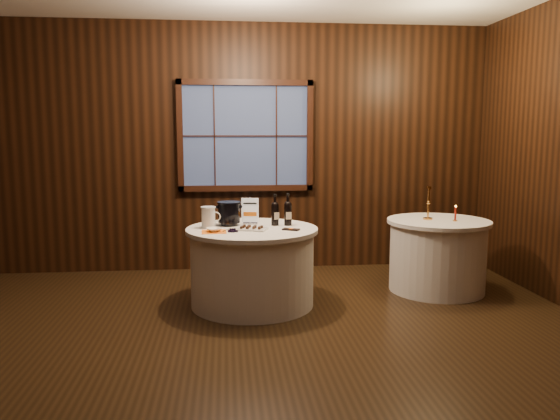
{
  "coord_description": "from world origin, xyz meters",
  "views": [
    {
      "loc": [
        -0.25,
        -4.22,
        1.68
      ],
      "look_at": [
        0.26,
        0.9,
        0.96
      ],
      "focal_mm": 35.0,
      "sensor_mm": 36.0,
      "label": 1
    }
  ],
  "objects": [
    {
      "name": "grape_bunch",
      "position": [
        -0.19,
        0.78,
        0.79
      ],
      "size": [
        0.16,
        0.07,
        0.04
      ],
      "rotation": [
        0.0,
        0.0,
        -0.17
      ],
      "color": "black",
      "rests_on": "main_table"
    },
    {
      "name": "port_bottle_right",
      "position": [
        0.36,
        1.11,
        0.91
      ],
      "size": [
        0.08,
        0.08,
        0.32
      ],
      "rotation": [
        0.0,
        0.0,
        0.1
      ],
      "color": "black",
      "rests_on": "main_table"
    },
    {
      "name": "ground",
      "position": [
        0.0,
        0.0,
        0.0
      ],
      "size": [
        6.0,
        6.0,
        0.0
      ],
      "primitive_type": "plane",
      "color": "black",
      "rests_on": "ground"
    },
    {
      "name": "cracker_bowl",
      "position": [
        -0.36,
        0.82,
        0.79
      ],
      "size": [
        0.18,
        0.18,
        0.03
      ],
      "primitive_type": "imported",
      "rotation": [
        0.0,
        0.0,
        0.41
      ],
      "color": "white",
      "rests_on": "orange_napkin"
    },
    {
      "name": "back_wall",
      "position": [
        0.0,
        2.48,
        1.54
      ],
      "size": [
        6.0,
        0.1,
        3.0
      ],
      "color": "black",
      "rests_on": "ground"
    },
    {
      "name": "port_bottle_left",
      "position": [
        0.24,
        1.12,
        0.91
      ],
      "size": [
        0.07,
        0.09,
        0.31
      ],
      "rotation": [
        0.0,
        0.0,
        0.41
      ],
      "color": "black",
      "rests_on": "main_table"
    },
    {
      "name": "brass_candlestick",
      "position": [
        1.89,
        1.33,
        0.9
      ],
      "size": [
        0.1,
        0.1,
        0.36
      ],
      "color": "gold",
      "rests_on": "side_table"
    },
    {
      "name": "red_candle",
      "position": [
        2.13,
        1.19,
        0.84
      ],
      "size": [
        0.05,
        0.05,
        0.17
      ],
      "color": "gold",
      "rests_on": "side_table"
    },
    {
      "name": "ice_bucket",
      "position": [
        -0.22,
        1.17,
        0.9
      ],
      "size": [
        0.23,
        0.23,
        0.24
      ],
      "color": "black",
      "rests_on": "main_table"
    },
    {
      "name": "glass_pitcher",
      "position": [
        -0.42,
        1.05,
        0.88
      ],
      "size": [
        0.19,
        0.15,
        0.21
      ],
      "rotation": [
        0.0,
        0.0,
        -0.0
      ],
      "color": "white",
      "rests_on": "main_table"
    },
    {
      "name": "orange_napkin",
      "position": [
        -0.36,
        0.82,
        0.77
      ],
      "size": [
        0.23,
        0.23,
        0.0
      ],
      "primitive_type": "cube",
      "rotation": [
        0.0,
        0.0,
        0.03
      ],
      "color": "orange",
      "rests_on": "main_table"
    },
    {
      "name": "chocolate_box",
      "position": [
        0.36,
        0.84,
        0.78
      ],
      "size": [
        0.18,
        0.14,
        0.01
      ],
      "primitive_type": "cube",
      "rotation": [
        0.0,
        0.0,
        -0.48
      ],
      "color": "black",
      "rests_on": "main_table"
    },
    {
      "name": "chocolate_plate",
      "position": [
        -0.01,
        0.88,
        0.79
      ],
      "size": [
        0.33,
        0.28,
        0.04
      ],
      "rotation": [
        0.0,
        0.0,
        -0.36
      ],
      "color": "white",
      "rests_on": "main_table"
    },
    {
      "name": "side_table",
      "position": [
        2.0,
        1.3,
        0.39
      ],
      "size": [
        1.08,
        1.08,
        0.77
      ],
      "color": "silver",
      "rests_on": "ground"
    },
    {
      "name": "main_table",
      "position": [
        0.0,
        1.0,
        0.39
      ],
      "size": [
        1.28,
        1.28,
        0.77
      ],
      "color": "silver",
      "rests_on": "ground"
    },
    {
      "name": "sign_stand",
      "position": [
        -0.01,
        1.21,
        0.86
      ],
      "size": [
        0.17,
        0.1,
        0.28
      ],
      "rotation": [
        0.0,
        0.0,
        -0.13
      ],
      "color": "#ADADB4",
      "rests_on": "main_table"
    }
  ]
}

